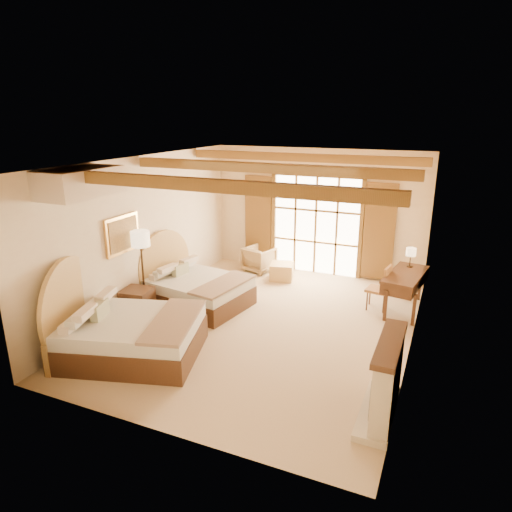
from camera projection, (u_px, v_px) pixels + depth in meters
The scene contains 19 objects.
floor at pixel (264, 324), 9.07m from camera, with size 7.00×7.00×0.00m, color #CCB28A.
wall_back at pixel (317, 212), 11.65m from camera, with size 5.50×5.50×0.00m, color beige.
wall_left at pixel (145, 233), 9.63m from camera, with size 7.00×7.00×0.00m, color beige.
wall_right at pixel (418, 266), 7.55m from camera, with size 7.00×7.00×0.00m, color beige.
ceiling at pixel (265, 161), 8.11m from camera, with size 7.00×7.00×0.00m, color #B7793C.
ceiling_beams at pixel (265, 168), 8.15m from camera, with size 5.39×4.60×0.18m, color brown, non-canonical shape.
french_doors at pixel (316, 226), 11.71m from camera, with size 3.95×0.08×2.60m.
fireplace at pixel (385, 384), 6.18m from camera, with size 0.46×1.40×1.16m.
painting at pixel (123, 234), 8.91m from camera, with size 0.06×0.95×0.75m.
canopy_valance at pixel (81, 182), 7.34m from camera, with size 0.70×1.40×0.45m, color beige.
bed_near at pixel (123, 329), 7.86m from camera, with size 2.72×2.27×1.50m.
bed_far at pixel (192, 286), 9.93m from camera, with size 2.28×1.85×1.35m.
nightstand at pixel (138, 305), 9.18m from camera, with size 0.55×0.55×0.66m, color #4C2A1C.
floor_lamp at pixel (141, 244), 9.14m from camera, with size 0.38×0.38×1.78m.
armchair at pixel (259, 259), 12.06m from camera, with size 0.70×0.72×0.65m, color #A28352.
ottoman at pixel (282, 271), 11.50m from camera, with size 0.56×0.56×0.41m, color tan.
desk at pixel (404, 290), 9.63m from camera, with size 0.87×1.60×0.82m.
desk_chair at pixel (378, 295), 9.71m from camera, with size 0.50×0.49×0.98m.
desk_lamp at pixel (411, 253), 9.83m from camera, with size 0.21×0.21×0.42m.
Camera 1 is at (3.12, -7.63, 4.02)m, focal length 32.00 mm.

